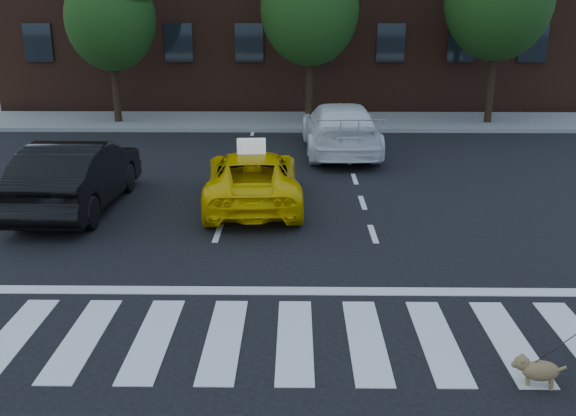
{
  "coord_description": "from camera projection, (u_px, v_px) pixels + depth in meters",
  "views": [
    {
      "loc": [
        0.01,
        -8.04,
        4.48
      ],
      "look_at": [
        -0.13,
        2.67,
        1.1
      ],
      "focal_mm": 40.0,
      "sensor_mm": 36.0,
      "label": 1
    }
  ],
  "objects": [
    {
      "name": "sidewalk_far",
      "position": [
        296.0,
        121.0,
        25.68
      ],
      "size": [
        30.0,
        4.0,
        0.15
      ],
      "primitive_type": "cube",
      "color": "slate",
      "rests_on": "ground"
    },
    {
      "name": "crosswalk",
      "position": [
        295.0,
        339.0,
        9.01
      ],
      "size": [
        13.0,
        2.4,
        0.01
      ],
      "primitive_type": "cube",
      "color": "silver",
      "rests_on": "ground"
    },
    {
      "name": "black_sedan",
      "position": [
        77.0,
        175.0,
        14.65
      ],
      "size": [
        1.78,
        4.9,
        1.6
      ],
      "primitive_type": "imported",
      "rotation": [
        0.0,
        0.0,
        3.13
      ],
      "color": "black",
      "rests_on": "ground"
    },
    {
      "name": "dog",
      "position": [
        537.0,
        369.0,
        7.88
      ],
      "size": [
        0.63,
        0.37,
        0.37
      ],
      "rotation": [
        0.0,
        0.0,
        -0.3
      ],
      "color": "#96744C",
      "rests_on": "ground"
    },
    {
      "name": "stop_line",
      "position": [
        295.0,
        291.0,
        10.54
      ],
      "size": [
        12.0,
        0.3,
        0.01
      ],
      "primitive_type": "cube",
      "color": "silver",
      "rests_on": "ground"
    },
    {
      "name": "taxi_sign",
      "position": [
        251.0,
        146.0,
        14.58
      ],
      "size": [
        0.67,
        0.32,
        0.32
      ],
      "primitive_type": "cube",
      "rotation": [
        0.0,
        0.0,
        3.21
      ],
      "color": "white",
      "rests_on": "taxi"
    },
    {
      "name": "tree_left",
      "position": [
        110.0,
        7.0,
        23.97
      ],
      "size": [
        3.39,
        3.38,
        6.5
      ],
      "color": "black",
      "rests_on": "ground"
    },
    {
      "name": "white_suv",
      "position": [
        340.0,
        128.0,
        20.24
      ],
      "size": [
        2.44,
        5.6,
        1.6
      ],
      "primitive_type": "imported",
      "rotation": [
        0.0,
        0.0,
        3.18
      ],
      "color": "white",
      "rests_on": "ground"
    },
    {
      "name": "taxi",
      "position": [
        253.0,
        178.0,
        15.01
      ],
      "size": [
        2.42,
        4.73,
        1.28
      ],
      "primitive_type": "imported",
      "rotation": [
        0.0,
        0.0,
        3.21
      ],
      "color": "#E4BB04",
      "rests_on": "ground"
    },
    {
      "name": "ground",
      "position": [
        295.0,
        340.0,
        9.01
      ],
      "size": [
        120.0,
        120.0,
        0.0
      ],
      "primitive_type": "plane",
      "color": "black",
      "rests_on": "ground"
    }
  ]
}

